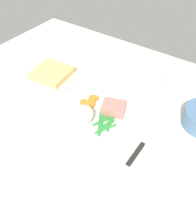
{
  "coord_description": "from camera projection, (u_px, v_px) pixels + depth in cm",
  "views": [
    {
      "loc": [
        32.89,
        -45.77,
        55.99
      ],
      "look_at": [
        3.11,
        -3.11,
        4.6
      ],
      "focal_mm": 37.93,
      "sensor_mm": 36.0,
      "label": 1
    }
  ],
  "objects": [
    {
      "name": "napkin",
      "position": [
        52.0,
        73.0,
        0.9
      ],
      "size": [
        14.64,
        14.3,
        2.38
      ],
      "primitive_type": "cube",
      "rotation": [
        0.0,
        0.0,
        0.11
      ],
      "color": "#DBBC6B",
      "rests_on": "dining_table"
    },
    {
      "name": "water_glass",
      "position": [
        150.0,
        83.0,
        0.81
      ],
      "size": [
        7.61,
        7.61,
        9.35
      ],
      "color": "silver",
      "rests_on": "dining_table"
    },
    {
      "name": "fork",
      "position": [
        59.0,
        98.0,
        0.81
      ],
      "size": [
        1.44,
        16.6,
        0.4
      ],
      "rotation": [
        0.0,
        0.0,
        -0.07
      ],
      "color": "silver",
      "rests_on": "dining_table"
    },
    {
      "name": "dinner_plate",
      "position": [
        98.0,
        116.0,
        0.74
      ],
      "size": [
        24.49,
        24.49,
        1.6
      ],
      "primitive_type": "cylinder",
      "color": "white",
      "rests_on": "dining_table"
    },
    {
      "name": "meat_portion",
      "position": [
        114.0,
        108.0,
        0.74
      ],
      "size": [
        8.93,
        8.15,
        3.02
      ],
      "primitive_type": "cube",
      "rotation": [
        0.0,
        0.0,
        0.36
      ],
      "color": "#B2756B",
      "rests_on": "dinner_plate"
    },
    {
      "name": "mashed_potatoes",
      "position": [
        83.0,
        114.0,
        0.7
      ],
      "size": [
        6.31,
        6.49,
        5.01
      ],
      "primitive_type": "ellipsoid",
      "color": "beige",
      "rests_on": "dinner_plate"
    },
    {
      "name": "knife",
      "position": [
        144.0,
        142.0,
        0.68
      ],
      "size": [
        1.7,
        20.5,
        0.64
      ],
      "rotation": [
        0.0,
        0.0,
        0.07
      ],
      "color": "black",
      "rests_on": "dining_table"
    },
    {
      "name": "dining_table",
      "position": [
        96.0,
        111.0,
        0.79
      ],
      "size": [
        120.0,
        90.0,
        2.0
      ],
      "color": "beige",
      "rests_on": "ground"
    },
    {
      "name": "carrot_slices",
      "position": [
        90.0,
        101.0,
        0.77
      ],
      "size": [
        5.32,
        6.37,
        1.1
      ],
      "color": "orange",
      "rests_on": "dinner_plate"
    },
    {
      "name": "green_beans",
      "position": [
        104.0,
        123.0,
        0.71
      ],
      "size": [
        7.61,
        10.25,
        0.85
      ],
      "color": "#2D8C38",
      "rests_on": "dinner_plate"
    }
  ]
}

